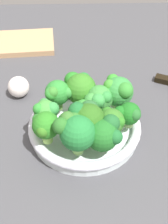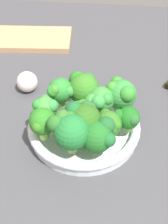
{
  "view_description": "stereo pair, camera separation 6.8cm",
  "coord_description": "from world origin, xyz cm",
  "px_view_note": "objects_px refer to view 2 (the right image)",
  "views": [
    {
      "loc": [
        -0.13,
        49.97,
        52.28
      ],
      "look_at": [
        -1.48,
        0.12,
        6.48
      ],
      "focal_mm": 53.24,
      "sensor_mm": 36.0,
      "label": 1
    },
    {
      "loc": [
        -6.88,
        49.7,
        52.28
      ],
      "look_at": [
        -1.48,
        0.12,
        6.48
      ],
      "focal_mm": 53.24,
      "sensor_mm": 36.0,
      "label": 2
    }
  ],
  "objects_px": {
    "broccoli_floret_10": "(121,94)",
    "cutting_board": "(27,39)",
    "broccoli_floret_4": "(127,118)",
    "garlic_bulb": "(27,82)",
    "bowl": "(84,128)",
    "broccoli_floret_5": "(46,108)",
    "broccoli_floret_12": "(84,119)",
    "broccoli_floret_2": "(109,124)",
    "broccoli_floret_6": "(60,91)",
    "broccoli_floret_8": "(68,130)",
    "broccoli_floret_11": "(100,101)",
    "broccoli_floret_1": "(83,87)",
    "broccoli_floret_0": "(66,121)",
    "broccoli_floret_7": "(83,110)",
    "broccoli_floret_9": "(42,122)",
    "broccoli_floret_3": "(98,135)"
  },
  "relations": [
    {
      "from": "broccoli_floret_11",
      "to": "garlic_bulb",
      "type": "height_order",
      "value": "broccoli_floret_11"
    },
    {
      "from": "bowl",
      "to": "broccoli_floret_11",
      "type": "height_order",
      "value": "broccoli_floret_11"
    },
    {
      "from": "broccoli_floret_7",
      "to": "garlic_bulb",
      "type": "height_order",
      "value": "broccoli_floret_7"
    },
    {
      "from": "bowl",
      "to": "broccoli_floret_12",
      "type": "bearing_deg",
      "value": 95.71
    },
    {
      "from": "broccoli_floret_4",
      "to": "broccoli_floret_9",
      "type": "xyz_separation_m",
      "value": [
        0.16,
        0.04,
        0.01
      ]
    },
    {
      "from": "broccoli_floret_10",
      "to": "cutting_board",
      "type": "bearing_deg",
      "value": -47.59
    },
    {
      "from": "broccoli_floret_1",
      "to": "broccoli_floret_10",
      "type": "height_order",
      "value": "broccoli_floret_1"
    },
    {
      "from": "broccoli_floret_6",
      "to": "broccoli_floret_8",
      "type": "xyz_separation_m",
      "value": [
        -0.03,
        0.12,
        0.01
      ]
    },
    {
      "from": "broccoli_floret_6",
      "to": "broccoli_floret_10",
      "type": "height_order",
      "value": "broccoli_floret_10"
    },
    {
      "from": "bowl",
      "to": "broccoli_floret_1",
      "type": "relative_size",
      "value": 3.15
    },
    {
      "from": "broccoli_floret_0",
      "to": "broccoli_floret_10",
      "type": "distance_m",
      "value": 0.14
    },
    {
      "from": "broccoli_floret_8",
      "to": "broccoli_floret_10",
      "type": "xyz_separation_m",
      "value": [
        -0.1,
        -0.13,
        -0.01
      ]
    },
    {
      "from": "broccoli_floret_8",
      "to": "broccoli_floret_7",
      "type": "bearing_deg",
      "value": -104.07
    },
    {
      "from": "broccoli_floret_1",
      "to": "broccoli_floret_2",
      "type": "distance_m",
      "value": 0.12
    },
    {
      "from": "broccoli_floret_7",
      "to": "broccoli_floret_10",
      "type": "xyz_separation_m",
      "value": [
        -0.08,
        -0.05,
        0.01
      ]
    },
    {
      "from": "bowl",
      "to": "broccoli_floret_8",
      "type": "relative_size",
      "value": 2.86
    },
    {
      "from": "broccoli_floret_9",
      "to": "broccoli_floret_12",
      "type": "distance_m",
      "value": 0.08
    },
    {
      "from": "broccoli_floret_7",
      "to": "broccoli_floret_12",
      "type": "distance_m",
      "value": 0.05
    },
    {
      "from": "bowl",
      "to": "broccoli_floret_5",
      "type": "relative_size",
      "value": 3.74
    },
    {
      "from": "broccoli_floret_10",
      "to": "broccoli_floret_9",
      "type": "bearing_deg",
      "value": 34.43
    },
    {
      "from": "broccoli_floret_2",
      "to": "broccoli_floret_10",
      "type": "bearing_deg",
      "value": -104.18
    },
    {
      "from": "broccoli_floret_3",
      "to": "broccoli_floret_9",
      "type": "height_order",
      "value": "same"
    },
    {
      "from": "broccoli_floret_0",
      "to": "broccoli_floret_2",
      "type": "height_order",
      "value": "broccoli_floret_2"
    },
    {
      "from": "bowl",
      "to": "cutting_board",
      "type": "distance_m",
      "value": 0.43
    },
    {
      "from": "broccoli_floret_8",
      "to": "broccoli_floret_10",
      "type": "bearing_deg",
      "value": -127.01
    },
    {
      "from": "broccoli_floret_2",
      "to": "broccoli_floret_6",
      "type": "height_order",
      "value": "broccoli_floret_6"
    },
    {
      "from": "broccoli_floret_12",
      "to": "broccoli_floret_4",
      "type": "bearing_deg",
      "value": -160.68
    },
    {
      "from": "broccoli_floret_8",
      "to": "garlic_bulb",
      "type": "xyz_separation_m",
      "value": [
        0.13,
        -0.21,
        -0.06
      ]
    },
    {
      "from": "broccoli_floret_1",
      "to": "broccoli_floret_4",
      "type": "distance_m",
      "value": 0.12
    },
    {
      "from": "broccoli_floret_8",
      "to": "broccoli_floret_11",
      "type": "height_order",
      "value": "broccoli_floret_8"
    },
    {
      "from": "garlic_bulb",
      "to": "broccoli_floret_2",
      "type": "bearing_deg",
      "value": 140.51
    },
    {
      "from": "broccoli_floret_4",
      "to": "broccoli_floret_11",
      "type": "height_order",
      "value": "broccoli_floret_11"
    },
    {
      "from": "broccoli_floret_6",
      "to": "cutting_board",
      "type": "height_order",
      "value": "broccoli_floret_6"
    },
    {
      "from": "broccoli_floret_12",
      "to": "garlic_bulb",
      "type": "distance_m",
      "value": 0.24
    },
    {
      "from": "broccoli_floret_0",
      "to": "broccoli_floret_3",
      "type": "relative_size",
      "value": 0.81
    },
    {
      "from": "garlic_bulb",
      "to": "broccoli_floret_12",
      "type": "bearing_deg",
      "value": 132.21
    },
    {
      "from": "broccoli_floret_5",
      "to": "broccoli_floret_12",
      "type": "height_order",
      "value": "broccoli_floret_12"
    },
    {
      "from": "broccoli_floret_1",
      "to": "broccoli_floret_6",
      "type": "distance_m",
      "value": 0.05
    },
    {
      "from": "broccoli_floret_2",
      "to": "broccoli_floret_11",
      "type": "distance_m",
      "value": 0.07
    },
    {
      "from": "broccoli_floret_1",
      "to": "broccoli_floret_12",
      "type": "bearing_deg",
      "value": 96.7
    },
    {
      "from": "broccoli_floret_7",
      "to": "cutting_board",
      "type": "height_order",
      "value": "broccoli_floret_7"
    },
    {
      "from": "bowl",
      "to": "cutting_board",
      "type": "height_order",
      "value": "bowl"
    },
    {
      "from": "broccoli_floret_1",
      "to": "broccoli_floret_8",
      "type": "bearing_deg",
      "value": 84.43
    },
    {
      "from": "broccoli_floret_2",
      "to": "broccoli_floret_8",
      "type": "height_order",
      "value": "broccoli_floret_8"
    },
    {
      "from": "bowl",
      "to": "broccoli_floret_11",
      "type": "relative_size",
      "value": 3.63
    },
    {
      "from": "broccoli_floret_1",
      "to": "broccoli_floret_6",
      "type": "xyz_separation_m",
      "value": [
        0.05,
        0.02,
        0.0
      ]
    },
    {
      "from": "broccoli_floret_2",
      "to": "broccoli_floret_6",
      "type": "xyz_separation_m",
      "value": [
        0.11,
        -0.08,
        0.01
      ]
    },
    {
      "from": "broccoli_floret_4",
      "to": "garlic_bulb",
      "type": "distance_m",
      "value": 0.29
    },
    {
      "from": "bowl",
      "to": "broccoli_floret_5",
      "type": "bearing_deg",
      "value": 5.61
    },
    {
      "from": "broccoli_floret_5",
      "to": "broccoli_floret_12",
      "type": "relative_size",
      "value": 0.78
    }
  ]
}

